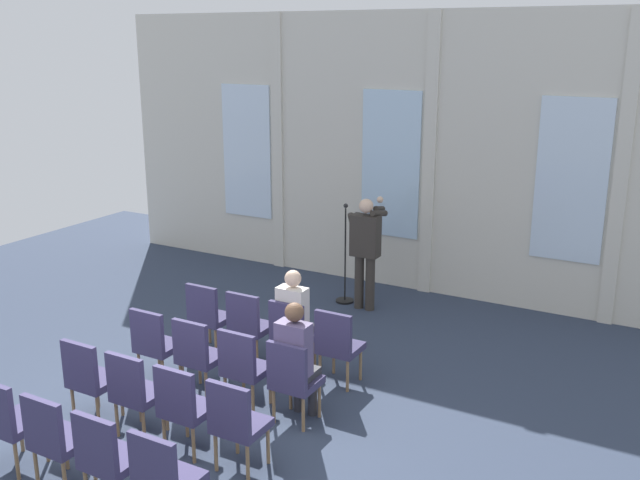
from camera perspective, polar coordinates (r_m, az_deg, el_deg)
ground_plane at (r=7.55m, az=-13.49°, el=-16.16°), size 15.15×15.15×0.00m
rear_partition at (r=11.49m, az=5.86°, el=6.75°), size 10.29×0.14×4.34m
speaker at (r=10.63m, az=3.62°, el=-0.45°), size 0.51×0.69×1.69m
mic_stand at (r=11.07m, az=1.99°, el=-3.25°), size 0.28×0.28×1.55m
chair_r0_c0 at (r=9.37m, az=-8.85°, el=-5.76°), size 0.46×0.44×0.94m
chair_r0_c1 at (r=9.02m, az=-5.69°, el=-6.51°), size 0.46×0.44×0.94m
chair_r0_c2 at (r=8.70m, az=-2.27°, el=-7.30°), size 0.46×0.44×0.94m
audience_r0_c2 at (r=8.69m, az=-2.00°, el=-5.97°), size 0.36×0.39×1.30m
chair_r0_c3 at (r=8.42m, az=1.40°, el=-8.11°), size 0.46×0.44×0.94m
chair_r1_c0 at (r=8.66m, az=-12.93°, el=-7.81°), size 0.46×0.44×0.94m
chair_r1_c1 at (r=8.28m, az=-9.67°, el=-8.74°), size 0.46×0.44×0.94m
chair_r1_c2 at (r=7.94m, az=-6.09°, el=-9.73°), size 0.46×0.44×0.94m
chair_r1_c3 at (r=7.63m, az=-2.18°, el=-10.76°), size 0.46×0.44×0.94m
audience_r1_c3 at (r=7.60m, az=-1.88°, el=-9.13°), size 0.36×0.39×1.34m
chair_r2_c0 at (r=8.02m, az=-17.75°, el=-10.15°), size 0.46×0.44×0.94m
chair_r2_c1 at (r=7.61m, az=-14.45°, el=-11.33°), size 0.46×0.44×0.94m
chair_r2_c2 at (r=7.24m, az=-10.76°, el=-12.60°), size 0.46×0.44×0.94m
chair_r2_c3 at (r=6.89m, az=-6.63°, el=-13.94°), size 0.46×0.44×0.94m
chair_r3_c0 at (r=7.47m, az=-23.44°, el=-12.78°), size 0.46×0.44×0.94m
chair_r3_c1 at (r=7.02m, az=-20.21°, el=-14.29°), size 0.46×0.44×0.94m
chair_r3_c2 at (r=6.61m, az=-16.50°, el=-15.94°), size 0.46×0.44×0.94m
chair_r3_c3 at (r=6.23m, az=-12.25°, el=-17.73°), size 0.46×0.44×0.94m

